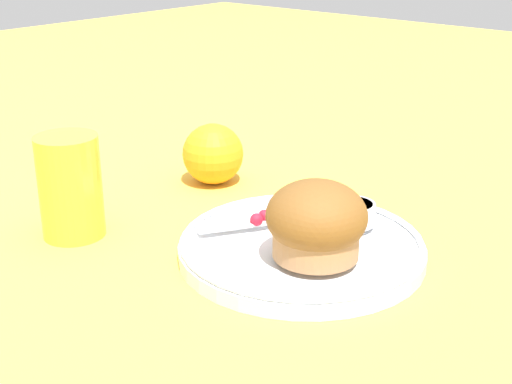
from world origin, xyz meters
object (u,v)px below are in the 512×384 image
at_px(orange_fruit, 213,154).
at_px(juice_glass, 70,187).
at_px(muffin, 316,222).
at_px(butter_knife, 274,220).

distance_m(orange_fruit, juice_glass, 0.20).
bearing_deg(muffin, butter_knife, 66.47).
height_order(orange_fruit, juice_glass, juice_glass).
relative_size(muffin, juice_glass, 0.86).
xyz_separation_m(butter_knife, juice_glass, (-0.12, 0.16, 0.03)).
bearing_deg(butter_knife, orange_fruit, 94.96).
xyz_separation_m(muffin, juice_glass, (-0.09, 0.24, 0.00)).
relative_size(butter_knife, orange_fruit, 1.95).
bearing_deg(butter_knife, muffin, -82.21).
xyz_separation_m(orange_fruit, juice_glass, (-0.20, 0.00, 0.02)).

